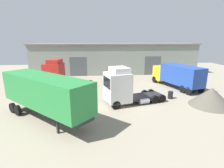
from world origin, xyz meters
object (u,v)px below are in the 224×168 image
container_trailer_green (44,92)px  oil_drum (170,95)px  tractor_unit_red (58,75)px  gravel_pile (211,97)px  box_truck_yellow (177,75)px  tractor_unit_white (122,87)px

container_trailer_green → oil_drum: 13.96m
tractor_unit_red → gravel_pile: size_ratio=1.61×
tractor_unit_red → oil_drum: tractor_unit_red is taller
oil_drum → box_truck_yellow: bearing=58.7°
container_trailer_green → box_truck_yellow: container_trailer_green is taller
tractor_unit_red → gravel_pile: 19.59m
container_trailer_green → gravel_pile: 16.57m
gravel_pile → oil_drum: 4.21m
container_trailer_green → tractor_unit_red: bearing=138.8°
gravel_pile → oil_drum: size_ratio=4.93×
container_trailer_green → tractor_unit_white: bearing=66.4°
container_trailer_green → oil_drum: bearing=61.3°
container_trailer_green → tractor_unit_red: (-1.21, 10.55, -0.60)m
oil_drum → container_trailer_green: bearing=-161.0°
tractor_unit_white → box_truck_yellow: bearing=-161.9°
tractor_unit_white → container_trailer_green: tractor_unit_white is taller
tractor_unit_red → gravel_pile: (17.59, -8.59, -0.92)m
box_truck_yellow → oil_drum: box_truck_yellow is taller
gravel_pile → tractor_unit_white: bearing=172.7°
tractor_unit_red → gravel_pile: tractor_unit_red is taller
tractor_unit_white → box_truck_yellow: 10.64m
tractor_unit_white → tractor_unit_red: (-8.25, 7.39, 0.01)m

